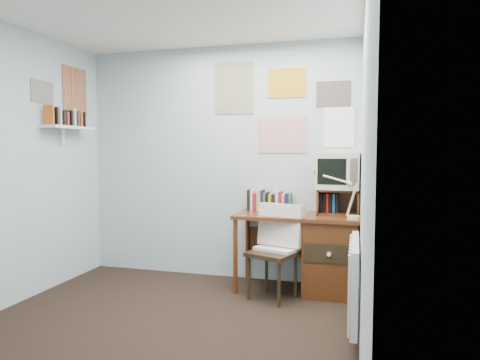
% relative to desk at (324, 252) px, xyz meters
% --- Properties ---
extents(ground, '(3.50, 3.50, 0.00)m').
position_rel_desk_xyz_m(ground, '(-1.17, -1.48, -0.41)').
color(ground, black).
rests_on(ground, ground).
extents(back_wall, '(3.00, 0.02, 2.50)m').
position_rel_desk_xyz_m(back_wall, '(-1.17, 0.27, 0.84)').
color(back_wall, '#B0C1C9').
rests_on(back_wall, ground).
extents(right_wall, '(0.02, 3.50, 2.50)m').
position_rel_desk_xyz_m(right_wall, '(0.33, -1.48, 0.84)').
color(right_wall, '#B0C1C9').
rests_on(right_wall, ground).
extents(desk, '(1.20, 0.55, 0.76)m').
position_rel_desk_xyz_m(desk, '(0.00, 0.00, 0.00)').
color(desk, '#592C14').
rests_on(desk, ground).
extents(desk_chair, '(0.56, 0.55, 0.86)m').
position_rel_desk_xyz_m(desk_chair, '(-0.45, -0.30, 0.02)').
color(desk_chair, black).
rests_on(desk_chair, ground).
extents(desk_lamp, '(0.37, 0.34, 0.43)m').
position_rel_desk_xyz_m(desk_lamp, '(0.27, -0.16, 0.57)').
color(desk_lamp, red).
rests_on(desk_lamp, desk).
extents(tv_riser, '(0.40, 0.30, 0.25)m').
position_rel_desk_xyz_m(tv_riser, '(0.12, 0.11, 0.48)').
color(tv_riser, '#592C14').
rests_on(tv_riser, desk).
extents(crt_tv, '(0.43, 0.40, 0.39)m').
position_rel_desk_xyz_m(crt_tv, '(0.12, 0.13, 0.80)').
color(crt_tv, beige).
rests_on(crt_tv, tv_riser).
extents(book_row, '(0.60, 0.14, 0.22)m').
position_rel_desk_xyz_m(book_row, '(-0.51, 0.18, 0.46)').
color(book_row, '#592C14').
rests_on(book_row, desk).
extents(radiator, '(0.09, 0.80, 0.60)m').
position_rel_desk_xyz_m(radiator, '(0.29, -0.93, 0.01)').
color(radiator, white).
rests_on(radiator, right_wall).
extents(wall_shelf, '(0.20, 0.62, 0.24)m').
position_rel_desk_xyz_m(wall_shelf, '(-2.57, -0.38, 1.21)').
color(wall_shelf, white).
rests_on(wall_shelf, left_wall).
extents(posters_back, '(1.20, 0.01, 0.90)m').
position_rel_desk_xyz_m(posters_back, '(-0.47, 0.26, 1.44)').
color(posters_back, white).
rests_on(posters_back, back_wall).
extents(posters_left, '(0.01, 0.70, 0.60)m').
position_rel_desk_xyz_m(posters_left, '(-2.67, -0.38, 1.59)').
color(posters_left, white).
rests_on(posters_left, left_wall).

